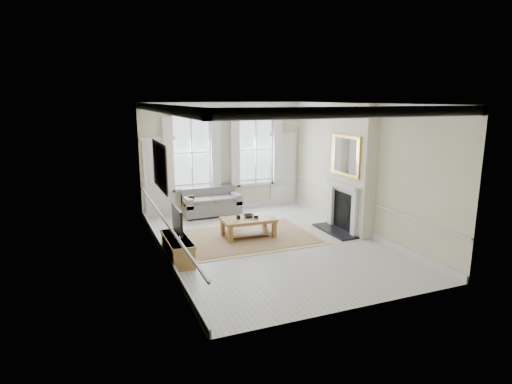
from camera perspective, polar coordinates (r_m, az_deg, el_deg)
name	(u,v)px	position (r m, az deg, el deg)	size (l,w,h in m)	color
floor	(270,243)	(10.65, 1.90, -6.87)	(7.20, 7.20, 0.00)	#B7B5AD
ceiling	(271,103)	(10.05, 2.04, 11.76)	(7.20, 7.20, 0.00)	white
back_wall	(224,157)	(13.54, -4.28, 4.68)	(5.20, 5.20, 0.00)	beige
left_wall	(161,184)	(9.47, -12.56, 1.07)	(7.20, 7.20, 0.00)	beige
right_wall	(361,169)	(11.51, 13.89, 2.98)	(7.20, 7.20, 0.00)	beige
window_left	(192,152)	(13.18, -8.59, 5.25)	(1.26, 0.20, 2.20)	#B2BCC6
window_right	(255,149)	(13.82, -0.07, 5.71)	(1.26, 0.20, 2.20)	#B2BCC6
door_left	(159,179)	(13.11, -12.75, 1.72)	(0.90, 0.08, 2.30)	silver
door_right	(283,170)	(14.34, 3.63, 2.90)	(0.90, 0.08, 2.30)	silver
painting	(160,166)	(9.71, -12.73, 3.43)	(0.05, 1.66, 1.06)	#9F751B
chimney_breast	(351,168)	(11.57, 12.61, 3.09)	(0.35, 1.70, 3.38)	beige
hearth	(335,231)	(11.72, 10.50, -5.12)	(0.55, 1.50, 0.05)	black
fireplace	(343,205)	(11.63, 11.47, -1.67)	(0.21, 1.45, 1.33)	silver
mirror	(345,156)	(11.40, 11.79, 4.77)	(0.06, 1.26, 1.06)	gold
sofa	(211,204)	(13.16, -5.99, -1.57)	(1.71, 0.83, 0.83)	slate
side_table	(191,204)	(12.83, -8.62, -1.53)	(0.48, 0.48, 0.56)	brown
rug	(248,237)	(11.11, -1.03, -5.96)	(3.50, 2.60, 0.02)	#A78056
coffee_table	(248,221)	(10.99, -1.04, -3.94)	(1.37, 0.84, 0.50)	brown
ceramic_pot_a	(238,217)	(10.91, -2.36, -3.32)	(0.11, 0.11, 0.11)	black
ceramic_pot_b	(256,216)	(10.98, 0.03, -3.27)	(0.12, 0.12, 0.09)	black
bowl	(249,216)	(11.06, -0.98, -3.20)	(0.28, 0.28, 0.07)	black
tv_stand	(178,249)	(9.70, -10.42, -7.44)	(0.46, 1.43, 0.51)	brown
tv	(177,220)	(9.51, -10.44, -3.73)	(0.08, 0.90, 0.68)	black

